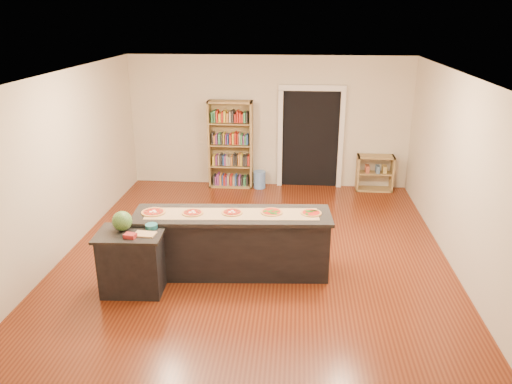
# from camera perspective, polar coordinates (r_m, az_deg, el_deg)

# --- Properties ---
(room) EXTENTS (6.00, 7.00, 2.80)m
(room) POSITION_cam_1_polar(r_m,az_deg,el_deg) (7.42, -0.13, 2.38)
(room) COLOR beige
(room) RESTS_ON ground
(doorway) EXTENTS (1.40, 0.09, 2.21)m
(doorway) POSITION_cam_1_polar(r_m,az_deg,el_deg) (10.80, 6.26, 6.78)
(doorway) COLOR black
(doorway) RESTS_ON room
(kitchen_island) EXTENTS (2.82, 0.76, 0.93)m
(kitchen_island) POSITION_cam_1_polar(r_m,az_deg,el_deg) (7.30, -2.69, -5.85)
(kitchen_island) COLOR black
(kitchen_island) RESTS_ON ground
(side_counter) EXTENTS (0.88, 0.65, 0.87)m
(side_counter) POSITION_cam_1_polar(r_m,az_deg,el_deg) (7.04, -13.94, -7.72)
(side_counter) COLOR black
(side_counter) RESTS_ON ground
(bookshelf) EXTENTS (0.94, 0.33, 1.88)m
(bookshelf) POSITION_cam_1_polar(r_m,az_deg,el_deg) (10.77, -2.92, 5.41)
(bookshelf) COLOR #A1854E
(bookshelf) RESTS_ON ground
(low_shelf) EXTENTS (0.77, 0.33, 0.77)m
(low_shelf) POSITION_cam_1_polar(r_m,az_deg,el_deg) (10.97, 13.41, 2.12)
(low_shelf) COLOR #A1854E
(low_shelf) RESTS_ON ground
(waste_bin) EXTENTS (0.26, 0.26, 0.38)m
(waste_bin) POSITION_cam_1_polar(r_m,az_deg,el_deg) (10.87, 0.41, 1.43)
(waste_bin) COLOR #5F8BD4
(waste_bin) RESTS_ON ground
(kraft_paper) EXTENTS (2.47, 0.62, 0.00)m
(kraft_paper) POSITION_cam_1_polar(r_m,az_deg,el_deg) (7.10, -2.76, -2.51)
(kraft_paper) COLOR #977B4D
(kraft_paper) RESTS_ON kitchen_island
(watermelon) EXTENTS (0.27, 0.27, 0.27)m
(watermelon) POSITION_cam_1_polar(r_m,az_deg,el_deg) (6.90, -15.05, -3.21)
(watermelon) COLOR #144214
(watermelon) RESTS_ON side_counter
(cutting_board) EXTENTS (0.29, 0.21, 0.02)m
(cutting_board) POSITION_cam_1_polar(r_m,az_deg,el_deg) (6.74, -12.59, -4.73)
(cutting_board) COLOR tan
(cutting_board) RESTS_ON side_counter
(package_red) EXTENTS (0.17, 0.14, 0.05)m
(package_red) POSITION_cam_1_polar(r_m,az_deg,el_deg) (6.69, -14.18, -4.87)
(package_red) COLOR maroon
(package_red) RESTS_ON side_counter
(package_teal) EXTENTS (0.16, 0.16, 0.06)m
(package_teal) POSITION_cam_1_polar(r_m,az_deg,el_deg) (6.90, -11.87, -3.87)
(package_teal) COLOR #195966
(package_teal) RESTS_ON side_counter
(pizza_a) EXTENTS (0.33, 0.33, 0.02)m
(pizza_a) POSITION_cam_1_polar(r_m,az_deg,el_deg) (7.27, -11.65, -2.26)
(pizza_a) COLOR #B48D45
(pizza_a) RESTS_ON kitchen_island
(pizza_b) EXTENTS (0.31, 0.31, 0.02)m
(pizza_b) POSITION_cam_1_polar(r_m,az_deg,el_deg) (7.16, -7.26, -2.35)
(pizza_b) COLOR #B48D45
(pizza_b) RESTS_ON kitchen_island
(pizza_c) EXTENTS (0.28, 0.28, 0.02)m
(pizza_c) POSITION_cam_1_polar(r_m,az_deg,el_deg) (7.12, -2.75, -2.33)
(pizza_c) COLOR #B48D45
(pizza_c) RESTS_ON kitchen_island
(pizza_d) EXTENTS (0.31, 0.31, 0.02)m
(pizza_d) POSITION_cam_1_polar(r_m,az_deg,el_deg) (7.13, 1.79, -2.29)
(pizza_d) COLOR #B48D45
(pizza_d) RESTS_ON kitchen_island
(pizza_e) EXTENTS (0.29, 0.29, 0.02)m
(pizza_e) POSITION_cam_1_polar(r_m,az_deg,el_deg) (7.14, 6.32, -2.39)
(pizza_e) COLOR #B48D45
(pizza_e) RESTS_ON kitchen_island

